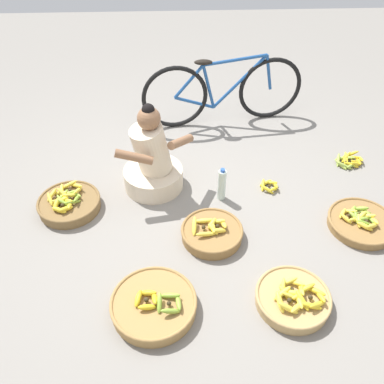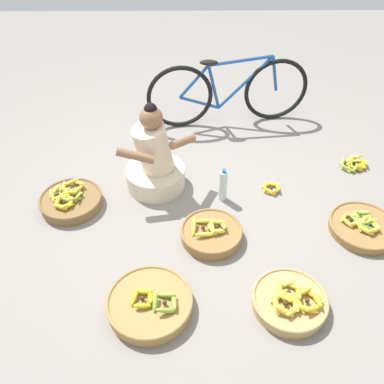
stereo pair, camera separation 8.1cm
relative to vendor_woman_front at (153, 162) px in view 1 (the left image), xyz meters
The scene contains 11 objects.
ground_plane 0.51m from the vendor_woman_front, 43.05° to the right, with size 10.00×10.00×0.00m, color gray.
vendor_woman_front is the anchor object (origin of this frame).
bicycle_leaning 1.27m from the vendor_woman_front, 56.01° to the left, with size 1.69×0.29×0.73m.
banana_basket_mid_right 1.29m from the vendor_woman_front, 88.61° to the right, with size 0.58×0.58×0.16m.
banana_basket_front_right 1.61m from the vendor_woman_front, 52.82° to the right, with size 0.51×0.51×0.17m.
banana_basket_back_left 0.78m from the vendor_woman_front, 159.58° to the right, with size 0.52×0.52×0.17m.
banana_basket_mid_left 0.82m from the vendor_woman_front, 54.27° to the right, with size 0.48×0.48×0.17m.
banana_basket_back_right 1.78m from the vendor_woman_front, 19.07° to the right, with size 0.54×0.54×0.15m.
loose_bananas_back_center 1.89m from the vendor_woman_front, ahead, with size 0.30×0.25×0.09m.
loose_bananas_near_vendor 1.06m from the vendor_woman_front, ahead, with size 0.18×0.19×0.08m.
water_bottle 0.62m from the vendor_woman_front, 17.98° to the right, with size 0.07×0.07×0.32m.
Camera 1 is at (-0.10, -2.54, 2.42)m, focal length 38.77 mm.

